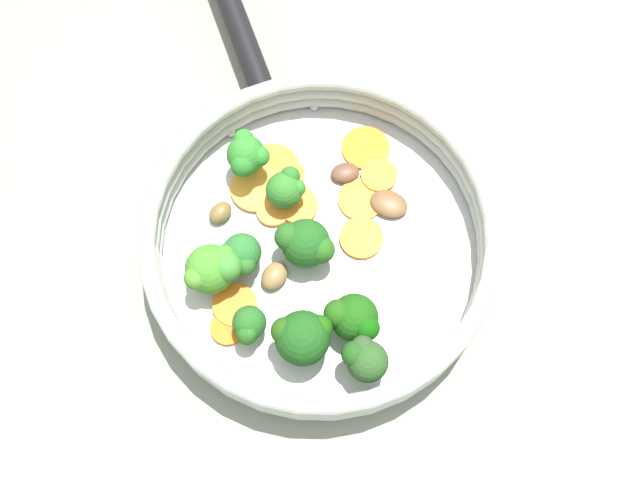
# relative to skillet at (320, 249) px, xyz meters

# --- Properties ---
(ground_plane) EXTENTS (4.00, 4.00, 0.00)m
(ground_plane) POSITION_rel_skillet_xyz_m (0.00, 0.00, -0.01)
(ground_plane) COLOR gray
(skillet) EXTENTS (0.29, 0.29, 0.01)m
(skillet) POSITION_rel_skillet_xyz_m (0.00, 0.00, 0.00)
(skillet) COLOR #B2B5B7
(skillet) RESTS_ON ground_plane
(skillet_rim_wall) EXTENTS (0.30, 0.30, 0.04)m
(skillet_rim_wall) POSITION_rel_skillet_xyz_m (0.00, 0.00, 0.03)
(skillet_rim_wall) COLOR #ACB6B0
(skillet_rim_wall) RESTS_ON skillet
(skillet_handle) EXTENTS (0.15, 0.18, 0.02)m
(skillet_handle) POSITION_rel_skillet_xyz_m (0.15, -0.20, 0.02)
(skillet_handle) COLOR black
(skillet_handle) RESTS_ON skillet
(skillet_rivet_left) EXTENTS (0.01, 0.01, 0.01)m
(skillet_rivet_left) POSITION_rel_skillet_xyz_m (0.05, -0.13, 0.01)
(skillet_rivet_left) COLOR #B4B6BA
(skillet_rivet_left) RESTS_ON skillet
(skillet_rivet_right) EXTENTS (0.01, 0.01, 0.01)m
(skillet_rivet_right) POSITION_rel_skillet_xyz_m (0.11, -0.08, 0.01)
(skillet_rivet_right) COLOR #AFB7B6
(skillet_rivet_right) RESTS_ON skillet
(carrot_slice_0) EXTENTS (0.04, 0.04, 0.00)m
(carrot_slice_0) POSITION_rel_skillet_xyz_m (0.05, -0.02, 0.01)
(carrot_slice_0) COLOR orange
(carrot_slice_0) RESTS_ON skillet
(carrot_slice_1) EXTENTS (0.05, 0.05, 0.00)m
(carrot_slice_1) POSITION_rel_skillet_xyz_m (0.06, -0.06, 0.01)
(carrot_slice_1) COLOR orange
(carrot_slice_1) RESTS_ON skillet
(carrot_slice_2) EXTENTS (0.04, 0.04, 0.00)m
(carrot_slice_2) POSITION_rel_skillet_xyz_m (0.05, 0.09, 0.01)
(carrot_slice_2) COLOR orange
(carrot_slice_2) RESTS_ON skillet
(carrot_slice_3) EXTENTS (0.04, 0.04, 0.00)m
(carrot_slice_3) POSITION_rel_skillet_xyz_m (0.05, -0.06, 0.01)
(carrot_slice_3) COLOR orange
(carrot_slice_3) RESTS_ON skillet
(carrot_slice_4) EXTENTS (0.05, 0.05, 0.00)m
(carrot_slice_4) POSITION_rel_skillet_xyz_m (-0.03, -0.02, 0.01)
(carrot_slice_4) COLOR orange
(carrot_slice_4) RESTS_ON skillet
(carrot_slice_5) EXTENTS (0.04, 0.04, 0.01)m
(carrot_slice_5) POSITION_rel_skillet_xyz_m (-0.03, -0.08, 0.01)
(carrot_slice_5) COLOR orange
(carrot_slice_5) RESTS_ON skillet
(carrot_slice_6) EXTENTS (0.05, 0.05, 0.00)m
(carrot_slice_6) POSITION_rel_skillet_xyz_m (-0.02, -0.05, 0.01)
(carrot_slice_6) COLOR orange
(carrot_slice_6) RESTS_ON skillet
(carrot_slice_7) EXTENTS (0.06, 0.06, 0.00)m
(carrot_slice_7) POSITION_rel_skillet_xyz_m (-0.01, -0.10, 0.01)
(carrot_slice_7) COLOR orange
(carrot_slice_7) RESTS_ON skillet
(carrot_slice_8) EXTENTS (0.05, 0.05, 0.00)m
(carrot_slice_8) POSITION_rel_skillet_xyz_m (0.03, -0.03, 0.01)
(carrot_slice_8) COLOR orange
(carrot_slice_8) RESTS_ON skillet
(carrot_slice_9) EXTENTS (0.05, 0.05, 0.01)m
(carrot_slice_9) POSITION_rel_skillet_xyz_m (0.05, 0.07, 0.01)
(carrot_slice_9) COLOR orange
(carrot_slice_9) RESTS_ON skillet
(carrot_slice_10) EXTENTS (0.07, 0.07, 0.01)m
(carrot_slice_10) POSITION_rel_skillet_xyz_m (0.07, -0.03, 0.01)
(carrot_slice_10) COLOR gold
(carrot_slice_10) RESTS_ON skillet
(broccoli_floret_0) EXTENTS (0.05, 0.04, 0.05)m
(broccoli_floret_0) POSITION_rel_skillet_xyz_m (-0.01, 0.09, 0.04)
(broccoli_floret_0) COLOR #709D55
(broccoli_floret_0) RESTS_ON skillet
(broccoli_floret_1) EXTENTS (0.05, 0.04, 0.05)m
(broccoli_floret_1) POSITION_rel_skillet_xyz_m (0.08, 0.06, 0.04)
(broccoli_floret_1) COLOR #72965F
(broccoli_floret_1) RESTS_ON skillet
(broccoli_floret_2) EXTENTS (0.03, 0.03, 0.04)m
(broccoli_floret_2) POSITION_rel_skillet_xyz_m (0.03, 0.09, 0.03)
(broccoli_floret_2) COLOR #5C9854
(broccoli_floret_2) RESTS_ON skillet
(broccoli_floret_3) EXTENTS (0.04, 0.04, 0.05)m
(broccoli_floret_3) POSITION_rel_skillet_xyz_m (0.08, -0.05, 0.04)
(broccoli_floret_3) COLOR #7BA55F
(broccoli_floret_3) RESTS_ON skillet
(broccoli_floret_4) EXTENTS (0.05, 0.04, 0.05)m
(broccoli_floret_4) POSITION_rel_skillet_xyz_m (0.01, 0.01, 0.03)
(broccoli_floret_4) COLOR #86A768
(broccoli_floret_4) RESTS_ON skillet
(broccoli_floret_5) EXTENTS (0.04, 0.04, 0.05)m
(broccoli_floret_5) POSITION_rel_skillet_xyz_m (-0.07, 0.09, 0.04)
(broccoli_floret_5) COLOR #82A95F
(broccoli_floret_5) RESTS_ON skillet
(broccoli_floret_6) EXTENTS (0.03, 0.04, 0.04)m
(broccoli_floret_6) POSITION_rel_skillet_xyz_m (0.04, -0.03, 0.03)
(broccoli_floret_6) COLOR #82B56D
(broccoli_floret_6) RESTS_ON skillet
(broccoli_floret_7) EXTENTS (0.04, 0.04, 0.04)m
(broccoli_floret_7) POSITION_rel_skillet_xyz_m (0.06, 0.04, 0.03)
(broccoli_floret_7) COLOR #7F9B5F
(broccoli_floret_7) RESTS_ON skillet
(broccoli_floret_8) EXTENTS (0.05, 0.04, 0.05)m
(broccoli_floret_8) POSITION_rel_skillet_xyz_m (-0.05, 0.06, 0.03)
(broccoli_floret_8) COLOR #8CB36A
(broccoli_floret_8) RESTS_ON skillet
(mushroom_piece_0) EXTENTS (0.03, 0.03, 0.01)m
(mushroom_piece_0) POSITION_rel_skillet_xyz_m (0.03, 0.04, 0.01)
(mushroom_piece_0) COLOR olive
(mushroom_piece_0) RESTS_ON skillet
(mushroom_piece_1) EXTENTS (0.04, 0.03, 0.01)m
(mushroom_piece_1) POSITION_rel_skillet_xyz_m (-0.05, -0.06, 0.01)
(mushroom_piece_1) COLOR brown
(mushroom_piece_1) RESTS_ON skillet
(mushroom_piece_2) EXTENTS (0.03, 0.03, 0.01)m
(mushroom_piece_2) POSITION_rel_skillet_xyz_m (-0.00, -0.07, 0.01)
(mushroom_piece_2) COLOR brown
(mushroom_piece_2) RESTS_ON skillet
(mushroom_piece_3) EXTENTS (0.02, 0.03, 0.01)m
(mushroom_piece_3) POSITION_rel_skillet_xyz_m (0.09, -0.00, 0.01)
(mushroom_piece_3) COLOR brown
(mushroom_piece_3) RESTS_ON skillet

